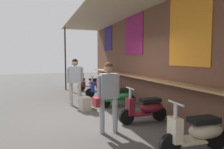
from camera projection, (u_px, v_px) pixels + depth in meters
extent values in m
plane|color=#474442|center=(98.00, 116.00, 6.25)|extent=(37.67, 37.67, 0.00)
cube|color=brown|center=(158.00, 57.00, 6.80)|extent=(13.45, 0.25, 3.55)
cube|color=#A87F51|center=(149.00, 79.00, 6.75)|extent=(12.11, 0.36, 0.05)
cube|color=navy|center=(108.00, 39.00, 11.01)|extent=(1.21, 0.02, 1.23)
cube|color=#841E56|center=(133.00, 35.00, 8.13)|extent=(1.58, 0.02, 1.51)
cube|color=orange|center=(188.00, 28.00, 5.19)|extent=(1.51, 0.02, 1.90)
cube|color=#BCB28E|center=(123.00, 2.00, 6.25)|extent=(12.92, 2.22, 0.06)
cylinder|color=#332D28|center=(65.00, 59.00, 11.35)|extent=(0.08, 0.08, 3.43)
ellipsoid|color=red|center=(95.00, 83.00, 11.27)|extent=(0.39, 0.71, 0.30)
cube|color=black|center=(94.00, 79.00, 11.24)|extent=(0.31, 0.56, 0.10)
cube|color=red|center=(89.00, 86.00, 11.17)|extent=(0.39, 0.51, 0.04)
cube|color=red|center=(83.00, 82.00, 11.06)|extent=(0.28, 0.16, 0.44)
cylinder|color=#B7B7BC|center=(83.00, 80.00, 11.05)|extent=(0.07, 0.07, 0.70)
cylinder|color=#B7B7BC|center=(83.00, 73.00, 11.02)|extent=(0.46, 0.04, 0.04)
cylinder|color=black|center=(81.00, 87.00, 11.04)|extent=(0.11, 0.40, 0.40)
cylinder|color=black|center=(100.00, 86.00, 11.37)|extent=(0.11, 0.40, 0.40)
ellipsoid|color=#233D9E|center=(106.00, 88.00, 9.46)|extent=(0.41, 0.72, 0.30)
cube|color=black|center=(105.00, 83.00, 9.42)|extent=(0.32, 0.56, 0.10)
cube|color=#233D9E|center=(99.00, 91.00, 9.36)|extent=(0.40, 0.52, 0.04)
cube|color=#233D9E|center=(92.00, 87.00, 9.26)|extent=(0.29, 0.17, 0.44)
cylinder|color=#B7B7BC|center=(92.00, 84.00, 9.25)|extent=(0.07, 0.07, 0.70)
cylinder|color=#B7B7BC|center=(92.00, 76.00, 9.22)|extent=(0.46, 0.06, 0.04)
cylinder|color=black|center=(90.00, 93.00, 9.25)|extent=(0.12, 0.40, 0.40)
cylinder|color=black|center=(112.00, 92.00, 9.55)|extent=(0.12, 0.40, 0.40)
ellipsoid|color=#237533|center=(124.00, 95.00, 7.53)|extent=(0.41, 0.71, 0.30)
cube|color=black|center=(123.00, 90.00, 7.49)|extent=(0.32, 0.56, 0.10)
cube|color=#237533|center=(115.00, 100.00, 7.41)|extent=(0.40, 0.51, 0.04)
cube|color=#237533|center=(107.00, 95.00, 7.28)|extent=(0.29, 0.17, 0.44)
cylinder|color=#B7B7BC|center=(107.00, 91.00, 7.27)|extent=(0.07, 0.07, 0.70)
cylinder|color=#B7B7BC|center=(107.00, 81.00, 7.24)|extent=(0.46, 0.05, 0.04)
cylinder|color=black|center=(105.00, 102.00, 7.26)|extent=(0.11, 0.40, 0.40)
cylinder|color=black|center=(130.00, 100.00, 7.63)|extent=(0.11, 0.40, 0.40)
ellipsoid|color=maroon|center=(152.00, 107.00, 5.72)|extent=(0.39, 0.70, 0.30)
cube|color=black|center=(150.00, 100.00, 5.69)|extent=(0.30, 0.55, 0.10)
cube|color=maroon|center=(140.00, 114.00, 5.61)|extent=(0.38, 0.50, 0.04)
cube|color=maroon|center=(130.00, 107.00, 5.49)|extent=(0.28, 0.16, 0.44)
cylinder|color=#B7B7BC|center=(130.00, 102.00, 5.48)|extent=(0.07, 0.07, 0.70)
cylinder|color=#B7B7BC|center=(130.00, 88.00, 5.46)|extent=(0.46, 0.04, 0.04)
cylinder|color=black|center=(127.00, 117.00, 5.48)|extent=(0.10, 0.40, 0.40)
cylinder|color=black|center=(159.00, 113.00, 5.82)|extent=(0.10, 0.40, 0.40)
ellipsoid|color=beige|center=(206.00, 130.00, 3.89)|extent=(0.43, 0.72, 0.30)
cube|color=black|center=(204.00, 120.00, 3.86)|extent=(0.34, 0.57, 0.10)
cube|color=beige|center=(189.00, 140.00, 3.81)|extent=(0.41, 0.52, 0.04)
cube|color=beige|center=(175.00, 130.00, 3.71)|extent=(0.29, 0.18, 0.44)
cylinder|color=#B7B7BC|center=(175.00, 123.00, 3.70)|extent=(0.07, 0.07, 0.70)
cylinder|color=#B7B7BC|center=(176.00, 103.00, 3.67)|extent=(0.46, 0.07, 0.04)
cylinder|color=black|center=(170.00, 145.00, 3.70)|extent=(0.13, 0.41, 0.40)
cylinder|color=black|center=(216.00, 139.00, 3.98)|extent=(0.13, 0.41, 0.40)
cylinder|color=#ADA393|center=(71.00, 94.00, 7.71)|extent=(0.12, 0.12, 0.85)
cylinder|color=#ADA393|center=(80.00, 94.00, 7.58)|extent=(0.12, 0.12, 0.85)
cube|color=#999EA8|center=(75.00, 75.00, 7.59)|extent=(0.29, 0.46, 0.60)
sphere|color=#A37556|center=(75.00, 63.00, 7.55)|extent=(0.23, 0.23, 0.23)
sphere|color=black|center=(75.00, 62.00, 7.55)|extent=(0.21, 0.21, 0.21)
cylinder|color=#999EA8|center=(68.00, 75.00, 7.56)|extent=(0.08, 0.08, 0.56)
cylinder|color=#999EA8|center=(82.00, 75.00, 7.62)|extent=(0.08, 0.08, 0.56)
cube|color=black|center=(84.00, 84.00, 7.67)|extent=(0.28, 0.16, 0.20)
cylinder|color=#999EA8|center=(115.00, 115.00, 4.90)|extent=(0.12, 0.12, 0.81)
cylinder|color=#999EA8|center=(102.00, 116.00, 4.83)|extent=(0.12, 0.12, 0.81)
cube|color=#999EA8|center=(109.00, 86.00, 4.81)|extent=(0.22, 0.42, 0.57)
sphere|color=#A37556|center=(109.00, 68.00, 4.78)|extent=(0.22, 0.22, 0.22)
sphere|color=#472D19|center=(108.00, 67.00, 4.78)|extent=(0.20, 0.20, 0.20)
cylinder|color=#999EA8|center=(118.00, 86.00, 4.91)|extent=(0.08, 0.08, 0.54)
cylinder|color=#999EA8|center=(99.00, 88.00, 4.72)|extent=(0.08, 0.08, 0.54)
cube|color=maroon|center=(96.00, 102.00, 4.70)|extent=(0.27, 0.12, 0.20)
cube|color=#B2A899|center=(85.00, 104.00, 7.00)|extent=(0.43, 0.36, 0.44)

